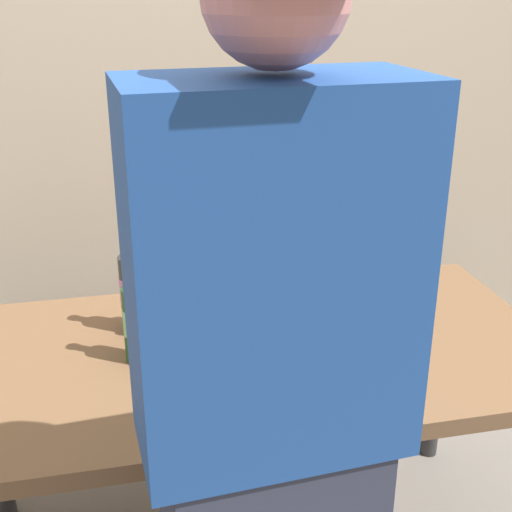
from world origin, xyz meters
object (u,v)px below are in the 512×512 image
beer_bottle_dark (132,287)px  person_figure (271,447)px  beer_bottle_brown (136,316)px  beer_bottle_green (185,301)px  beer_bottle_amber (177,290)px  coffee_mug (241,373)px  laptop (318,300)px

beer_bottle_dark → person_figure: bearing=-75.3°
beer_bottle_brown → beer_bottle_green: 0.14m
beer_bottle_amber → beer_bottle_brown: size_ratio=0.98×
beer_bottle_amber → coffee_mug: (0.11, -0.33, -0.06)m
beer_bottle_brown → person_figure: (0.20, -0.58, 0.03)m
laptop → beer_bottle_brown: 0.52m
laptop → beer_bottle_amber: (-0.39, -0.01, 0.07)m
beer_bottle_amber → beer_bottle_green: beer_bottle_green is taller
laptop → beer_bottle_green: beer_bottle_green is taller
beer_bottle_dark → beer_bottle_green: bearing=-41.4°
beer_bottle_dark → beer_bottle_brown: bearing=-90.0°
beer_bottle_brown → beer_bottle_dark: (0.00, 0.16, 0.01)m
laptop → beer_bottle_brown: beer_bottle_brown is taller
beer_bottle_amber → beer_bottle_dark: size_ratio=0.97×
laptop → person_figure: (-0.30, -0.72, 0.10)m
laptop → beer_bottle_amber: 0.39m
beer_bottle_amber → beer_bottle_dark: (-0.11, 0.03, 0.01)m
beer_bottle_brown → person_figure: size_ratio=0.19×
laptop → beer_bottle_green: 0.39m
beer_bottle_green → person_figure: bearing=-83.8°
laptop → beer_bottle_dark: size_ratio=1.19×
laptop → beer_bottle_dark: (-0.50, 0.03, 0.08)m
beer_bottle_green → laptop: bearing=12.5°
laptop → beer_bottle_amber: size_ratio=1.23×
beer_bottle_brown → beer_bottle_dark: size_ratio=0.98×
beer_bottle_green → coffee_mug: 0.28m
beer_bottle_dark → coffee_mug: size_ratio=2.61×
beer_bottle_green → coffee_mug: (0.09, -0.25, -0.07)m
beer_bottle_green → person_figure: person_figure is taller
laptop → beer_bottle_dark: 0.51m
beer_bottle_brown → coffee_mug: size_ratio=2.57×
laptop → coffee_mug: size_ratio=3.11×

